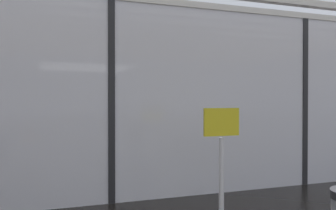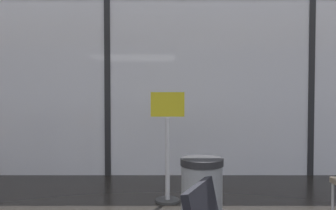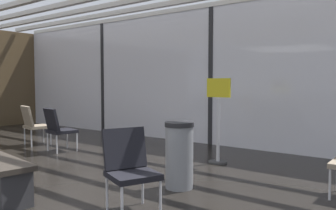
% 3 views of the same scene
% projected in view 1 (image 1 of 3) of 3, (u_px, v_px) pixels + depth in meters
% --- Properties ---
extents(glass_curtain_wall, '(14.00, 0.08, 3.01)m').
position_uv_depth(glass_curtain_wall, '(111.00, 102.00, 4.90)').
color(glass_curtain_wall, silver).
rests_on(glass_curtain_wall, ground).
extents(window_mullion_1, '(0.10, 0.12, 3.01)m').
position_uv_depth(window_mullion_1, '(111.00, 102.00, 4.90)').
color(window_mullion_1, black).
rests_on(window_mullion_1, ground).
extents(window_mullion_2, '(0.10, 0.12, 3.01)m').
position_uv_depth(window_mullion_2, '(303.00, 102.00, 6.01)').
color(window_mullion_2, black).
rests_on(window_mullion_2, ground).
extents(parked_airplane, '(12.03, 4.53, 4.53)m').
position_uv_depth(parked_airplane, '(84.00, 75.00, 9.40)').
color(parked_airplane, silver).
rests_on(parked_airplane, ground).
extents(info_sign, '(0.44, 0.32, 1.44)m').
position_uv_depth(info_sign, '(221.00, 174.00, 3.78)').
color(info_sign, '#333333').
rests_on(info_sign, ground).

